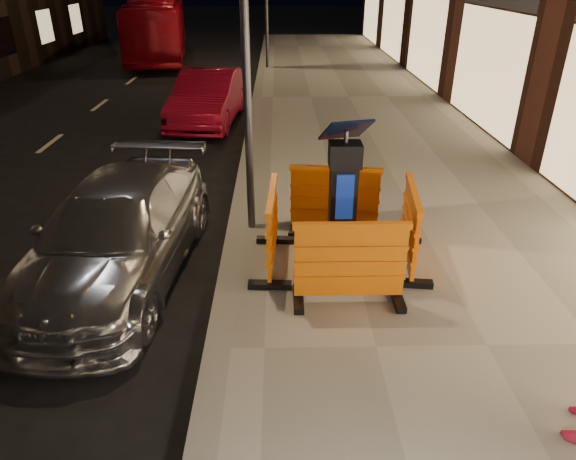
{
  "coord_description": "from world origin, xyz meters",
  "views": [
    {
      "loc": [
        0.7,
        -4.46,
        3.89
      ],
      "look_at": [
        0.8,
        1.0,
        1.1
      ],
      "focal_mm": 32.0,
      "sensor_mm": 36.0,
      "label": 1
    }
  ],
  "objects_px": {
    "barrier_kerbside": "(272,229)",
    "barrier_bldgside": "(410,228)",
    "barrier_front": "(350,264)",
    "car_silver": "(125,273)",
    "bus_doubledecker": "(161,58)",
    "parking_kiosk": "(343,199)",
    "car_red": "(210,123)",
    "barrier_back": "(334,200)"
  },
  "relations": [
    {
      "from": "barrier_kerbside",
      "to": "barrier_bldgside",
      "type": "distance_m",
      "value": 1.9
    },
    {
      "from": "barrier_front",
      "to": "barrier_bldgside",
      "type": "bearing_deg",
      "value": 45.09
    },
    {
      "from": "car_silver",
      "to": "bus_doubledecker",
      "type": "xyz_separation_m",
      "value": [
        -3.44,
        19.63,
        0.0
      ]
    },
    {
      "from": "parking_kiosk",
      "to": "bus_doubledecker",
      "type": "xyz_separation_m",
      "value": [
        -6.52,
        19.64,
        -1.14
      ]
    },
    {
      "from": "parking_kiosk",
      "to": "barrier_front",
      "type": "height_order",
      "value": "parking_kiosk"
    },
    {
      "from": "parking_kiosk",
      "to": "barrier_kerbside",
      "type": "relative_size",
      "value": 1.4
    },
    {
      "from": "bus_doubledecker",
      "to": "car_silver",
      "type": "bearing_deg",
      "value": -88.2
    },
    {
      "from": "barrier_bldgside",
      "to": "barrier_front",
      "type": "bearing_deg",
      "value": 142.09
    },
    {
      "from": "car_red",
      "to": "barrier_kerbside",
      "type": "bearing_deg",
      "value": -72.2
    },
    {
      "from": "barrier_front",
      "to": "barrier_back",
      "type": "distance_m",
      "value": 1.9
    },
    {
      "from": "barrier_back",
      "to": "barrier_bldgside",
      "type": "height_order",
      "value": "same"
    },
    {
      "from": "barrier_kerbside",
      "to": "car_silver",
      "type": "xyz_separation_m",
      "value": [
        -2.13,
        0.01,
        -0.7
      ]
    },
    {
      "from": "parking_kiosk",
      "to": "barrier_front",
      "type": "xyz_separation_m",
      "value": [
        0.0,
        -0.95,
        -0.44
      ]
    },
    {
      "from": "barrier_bldgside",
      "to": "bus_doubledecker",
      "type": "relative_size",
      "value": 0.14
    },
    {
      "from": "barrier_front",
      "to": "car_silver",
      "type": "distance_m",
      "value": 3.3
    },
    {
      "from": "barrier_front",
      "to": "barrier_bldgside",
      "type": "distance_m",
      "value": 1.34
    },
    {
      "from": "parking_kiosk",
      "to": "barrier_back",
      "type": "height_order",
      "value": "parking_kiosk"
    },
    {
      "from": "barrier_front",
      "to": "bus_doubledecker",
      "type": "bearing_deg",
      "value": 107.67
    },
    {
      "from": "barrier_back",
      "to": "barrier_kerbside",
      "type": "xyz_separation_m",
      "value": [
        -0.95,
        -0.95,
        0.0
      ]
    },
    {
      "from": "barrier_back",
      "to": "barrier_bldgside",
      "type": "distance_m",
      "value": 1.34
    },
    {
      "from": "barrier_front",
      "to": "car_red",
      "type": "relative_size",
      "value": 0.33
    },
    {
      "from": "parking_kiosk",
      "to": "barrier_front",
      "type": "distance_m",
      "value": 1.05
    },
    {
      "from": "barrier_back",
      "to": "bus_doubledecker",
      "type": "relative_size",
      "value": 0.14
    },
    {
      "from": "barrier_front",
      "to": "car_silver",
      "type": "relative_size",
      "value": 0.31
    },
    {
      "from": "barrier_front",
      "to": "barrier_back",
      "type": "relative_size",
      "value": 1.0
    },
    {
      "from": "parking_kiosk",
      "to": "car_red",
      "type": "height_order",
      "value": "parking_kiosk"
    },
    {
      "from": "car_red",
      "to": "bus_doubledecker",
      "type": "relative_size",
      "value": 0.44
    },
    {
      "from": "barrier_kerbside",
      "to": "car_red",
      "type": "height_order",
      "value": "barrier_kerbside"
    },
    {
      "from": "car_silver",
      "to": "parking_kiosk",
      "type": "bearing_deg",
      "value": 5.07
    },
    {
      "from": "parking_kiosk",
      "to": "car_red",
      "type": "xyz_separation_m",
      "value": [
        -2.79,
        8.0,
        -1.14
      ]
    },
    {
      "from": "barrier_bldgside",
      "to": "bus_doubledecker",
      "type": "distance_m",
      "value": 21.03
    },
    {
      "from": "barrier_back",
      "to": "barrier_kerbside",
      "type": "distance_m",
      "value": 1.34
    },
    {
      "from": "barrier_bldgside",
      "to": "car_red",
      "type": "xyz_separation_m",
      "value": [
        -3.74,
        8.0,
        -0.7
      ]
    },
    {
      "from": "car_red",
      "to": "bus_doubledecker",
      "type": "distance_m",
      "value": 12.23
    },
    {
      "from": "barrier_back",
      "to": "car_silver",
      "type": "bearing_deg",
      "value": -155.0
    },
    {
      "from": "parking_kiosk",
      "to": "barrier_back",
      "type": "bearing_deg",
      "value": 95.09
    },
    {
      "from": "car_silver",
      "to": "car_red",
      "type": "bearing_deg",
      "value": 93.27
    },
    {
      "from": "car_silver",
      "to": "bus_doubledecker",
      "type": "relative_size",
      "value": 0.47
    },
    {
      "from": "car_silver",
      "to": "car_red",
      "type": "height_order",
      "value": "car_red"
    },
    {
      "from": "barrier_front",
      "to": "bus_doubledecker",
      "type": "relative_size",
      "value": 0.14
    },
    {
      "from": "barrier_back",
      "to": "barrier_front",
      "type": "bearing_deg",
      "value": -81.91
    },
    {
      "from": "barrier_bldgside",
      "to": "barrier_back",
      "type": "bearing_deg",
      "value": 52.09
    }
  ]
}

